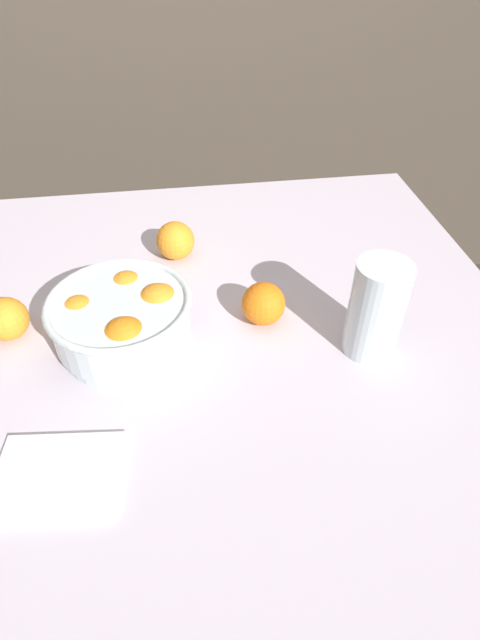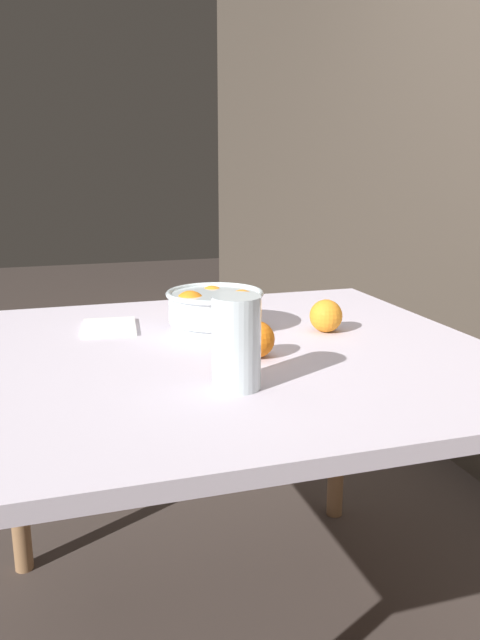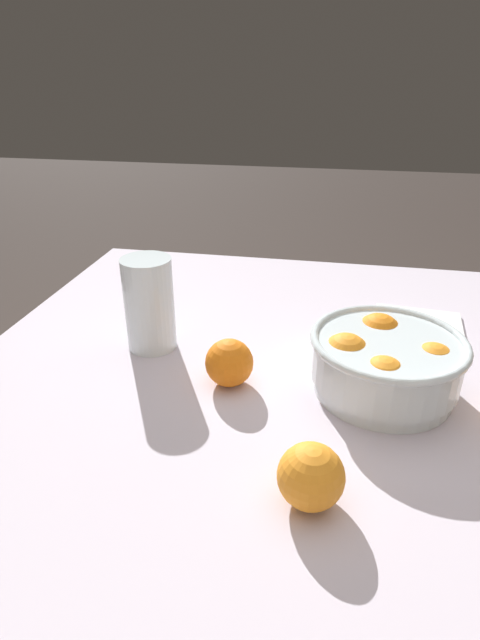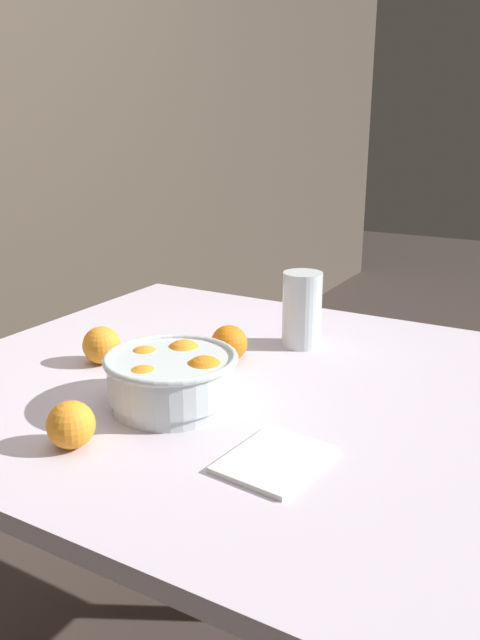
{
  "view_description": "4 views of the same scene",
  "coord_description": "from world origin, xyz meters",
  "px_view_note": "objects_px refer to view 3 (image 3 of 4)",
  "views": [
    {
      "loc": [
        -0.06,
        -0.59,
        1.29
      ],
      "look_at": [
        0.02,
        -0.02,
        0.78
      ],
      "focal_mm": 28.0,
      "sensor_mm": 36.0,
      "label": 1
    },
    {
      "loc": [
        1.18,
        -0.35,
        1.1
      ],
      "look_at": [
        0.05,
        0.0,
        0.8
      ],
      "focal_mm": 35.0,
      "sensor_mm": 36.0,
      "label": 2
    },
    {
      "loc": [
        -0.07,
        0.65,
        1.16
      ],
      "look_at": [
        0.07,
        -0.03,
        0.81
      ],
      "focal_mm": 28.0,
      "sensor_mm": 36.0,
      "label": 3
    },
    {
      "loc": [
        -0.93,
        -0.56,
        1.18
      ],
      "look_at": [
        0.07,
        0.0,
        0.82
      ],
      "focal_mm": 35.0,
      "sensor_mm": 36.0,
      "label": 4
    }
  ],
  "objects_px": {
    "juice_glass": "(150,309)",
    "orange_loose_aside": "(229,363)",
    "fruit_bowl": "(385,362)",
    "orange_loose_front": "(311,476)"
  },
  "relations": [
    {
      "from": "fruit_bowl",
      "to": "juice_glass",
      "type": "height_order",
      "value": "juice_glass"
    },
    {
      "from": "juice_glass",
      "to": "orange_loose_aside",
      "type": "xyz_separation_m",
      "value": [
        -0.15,
        0.09,
        -0.03
      ]
    },
    {
      "from": "orange_loose_aside",
      "to": "fruit_bowl",
      "type": "bearing_deg",
      "value": -174.4
    },
    {
      "from": "juice_glass",
      "to": "orange_loose_aside",
      "type": "height_order",
      "value": "juice_glass"
    },
    {
      "from": "orange_loose_front",
      "to": "orange_loose_aside",
      "type": "height_order",
      "value": "orange_loose_front"
    },
    {
      "from": "juice_glass",
      "to": "orange_loose_front",
      "type": "height_order",
      "value": "juice_glass"
    },
    {
      "from": "fruit_bowl",
      "to": "orange_loose_aside",
      "type": "xyz_separation_m",
      "value": [
        0.23,
        0.02,
        -0.01
      ]
    },
    {
      "from": "juice_glass",
      "to": "orange_loose_front",
      "type": "relative_size",
      "value": 2.14
    },
    {
      "from": "juice_glass",
      "to": "fruit_bowl",
      "type": "bearing_deg",
      "value": 170.21
    },
    {
      "from": "orange_loose_front",
      "to": "orange_loose_aside",
      "type": "relative_size",
      "value": 1.02
    }
  ]
}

